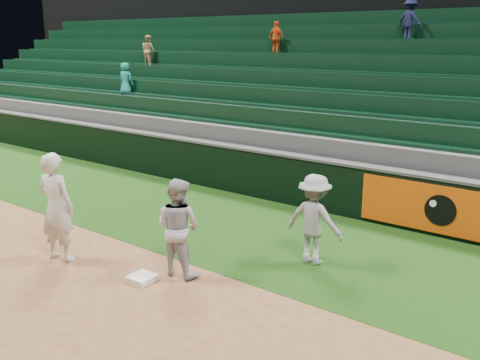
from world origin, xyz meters
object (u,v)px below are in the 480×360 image
(base_coach, at_px, (314,219))
(baserunner, at_px, (178,227))
(first_base, at_px, (142,278))
(first_baseman, at_px, (56,207))

(base_coach, bearing_deg, baserunner, 45.90)
(base_coach, bearing_deg, first_base, 48.84)
(baserunner, bearing_deg, base_coach, -136.83)
(first_baseman, distance_m, baserunner, 2.36)
(first_base, relative_size, baserunner, 0.24)
(first_base, bearing_deg, baserunner, 62.56)
(first_baseman, height_order, base_coach, first_baseman)
(first_baseman, relative_size, base_coach, 1.22)
(first_base, xyz_separation_m, first_baseman, (-1.88, -0.30, 0.96))
(first_base, relative_size, first_baseman, 0.20)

